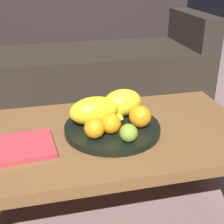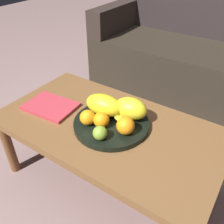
{
  "view_description": "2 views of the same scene",
  "coord_description": "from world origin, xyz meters",
  "px_view_note": "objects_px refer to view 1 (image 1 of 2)",
  "views": [
    {
      "loc": [
        -0.21,
        -0.98,
        0.94
      ],
      "look_at": [
        0.02,
        0.0,
        0.46
      ],
      "focal_mm": 50.82,
      "sensor_mm": 36.0,
      "label": 1
    },
    {
      "loc": [
        0.51,
        -0.72,
        1.09
      ],
      "look_at": [
        0.02,
        0.0,
        0.46
      ],
      "focal_mm": 39.18,
      "sensor_mm": 36.0,
      "label": 2
    }
  ],
  "objects_px": {
    "coffee_table": "(108,142)",
    "orange_front": "(112,123)",
    "apple_front": "(129,133)",
    "magazine": "(15,148)",
    "fruit_bowl": "(112,128)",
    "orange_right": "(94,128)",
    "banana_bunch": "(106,111)",
    "couch": "(82,60)",
    "melon_large_front": "(122,103)",
    "orange_left": "(140,117)",
    "melon_smaller_beside": "(94,111)"
  },
  "relations": [
    {
      "from": "melon_smaller_beside",
      "to": "magazine",
      "type": "distance_m",
      "value": 0.3
    },
    {
      "from": "orange_right",
      "to": "banana_bunch",
      "type": "relative_size",
      "value": 0.44
    },
    {
      "from": "fruit_bowl",
      "to": "orange_front",
      "type": "relative_size",
      "value": 4.91
    },
    {
      "from": "couch",
      "to": "melon_smaller_beside",
      "type": "bearing_deg",
      "value": -95.73
    },
    {
      "from": "melon_smaller_beside",
      "to": "melon_large_front",
      "type": "bearing_deg",
      "value": 21.35
    },
    {
      "from": "banana_bunch",
      "to": "magazine",
      "type": "relative_size",
      "value": 0.64
    },
    {
      "from": "orange_right",
      "to": "apple_front",
      "type": "relative_size",
      "value": 1.15
    },
    {
      "from": "melon_smaller_beside",
      "to": "magazine",
      "type": "xyz_separation_m",
      "value": [
        -0.28,
        -0.08,
        -0.07
      ]
    },
    {
      "from": "orange_left",
      "to": "orange_right",
      "type": "bearing_deg",
      "value": -166.53
    },
    {
      "from": "banana_bunch",
      "to": "orange_right",
      "type": "bearing_deg",
      "value": -116.44
    },
    {
      "from": "couch",
      "to": "apple_front",
      "type": "height_order",
      "value": "couch"
    },
    {
      "from": "fruit_bowl",
      "to": "couch",
      "type": "bearing_deg",
      "value": 87.19
    },
    {
      "from": "orange_left",
      "to": "orange_right",
      "type": "height_order",
      "value": "orange_left"
    },
    {
      "from": "fruit_bowl",
      "to": "orange_left",
      "type": "distance_m",
      "value": 0.11
    },
    {
      "from": "orange_left",
      "to": "orange_right",
      "type": "distance_m",
      "value": 0.17
    },
    {
      "from": "orange_right",
      "to": "apple_front",
      "type": "distance_m",
      "value": 0.11
    },
    {
      "from": "melon_large_front",
      "to": "melon_smaller_beside",
      "type": "relative_size",
      "value": 0.83
    },
    {
      "from": "melon_smaller_beside",
      "to": "apple_front",
      "type": "xyz_separation_m",
      "value": [
        0.09,
        -0.15,
        -0.02
      ]
    },
    {
      "from": "couch",
      "to": "banana_bunch",
      "type": "height_order",
      "value": "couch"
    },
    {
      "from": "fruit_bowl",
      "to": "melon_large_front",
      "type": "height_order",
      "value": "melon_large_front"
    },
    {
      "from": "fruit_bowl",
      "to": "orange_right",
      "type": "relative_size",
      "value": 4.95
    },
    {
      "from": "orange_right",
      "to": "couch",
      "type": "bearing_deg",
      "value": 83.92
    },
    {
      "from": "melon_large_front",
      "to": "apple_front",
      "type": "xyz_separation_m",
      "value": [
        -0.03,
        -0.19,
        -0.02
      ]
    },
    {
      "from": "coffee_table",
      "to": "orange_front",
      "type": "distance_m",
      "value": 0.12
    },
    {
      "from": "coffee_table",
      "to": "couch",
      "type": "relative_size",
      "value": 0.61
    },
    {
      "from": "couch",
      "to": "orange_left",
      "type": "height_order",
      "value": "couch"
    },
    {
      "from": "orange_front",
      "to": "orange_right",
      "type": "relative_size",
      "value": 1.01
    },
    {
      "from": "couch",
      "to": "fruit_bowl",
      "type": "distance_m",
      "value": 1.21
    },
    {
      "from": "couch",
      "to": "orange_left",
      "type": "distance_m",
      "value": 1.25
    },
    {
      "from": "orange_front",
      "to": "magazine",
      "type": "height_order",
      "value": "orange_front"
    },
    {
      "from": "orange_left",
      "to": "couch",
      "type": "bearing_deg",
      "value": 91.56
    },
    {
      "from": "melon_large_front",
      "to": "orange_left",
      "type": "relative_size",
      "value": 1.92
    },
    {
      "from": "fruit_bowl",
      "to": "magazine",
      "type": "distance_m",
      "value": 0.34
    },
    {
      "from": "coffee_table",
      "to": "banana_bunch",
      "type": "relative_size",
      "value": 6.55
    },
    {
      "from": "coffee_table",
      "to": "couch",
      "type": "bearing_deg",
      "value": 86.39
    },
    {
      "from": "melon_smaller_beside",
      "to": "magazine",
      "type": "relative_size",
      "value": 0.73
    },
    {
      "from": "orange_front",
      "to": "apple_front",
      "type": "bearing_deg",
      "value": -60.13
    },
    {
      "from": "coffee_table",
      "to": "apple_front",
      "type": "height_order",
      "value": "apple_front"
    },
    {
      "from": "orange_right",
      "to": "magazine",
      "type": "distance_m",
      "value": 0.27
    },
    {
      "from": "orange_front",
      "to": "fruit_bowl",
      "type": "bearing_deg",
      "value": 76.75
    },
    {
      "from": "melon_large_front",
      "to": "orange_front",
      "type": "bearing_deg",
      "value": -119.02
    },
    {
      "from": "banana_bunch",
      "to": "melon_large_front",
      "type": "bearing_deg",
      "value": 5.82
    },
    {
      "from": "couch",
      "to": "orange_right",
      "type": "bearing_deg",
      "value": -96.08
    },
    {
      "from": "melon_large_front",
      "to": "melon_smaller_beside",
      "type": "height_order",
      "value": "same"
    },
    {
      "from": "melon_smaller_beside",
      "to": "orange_front",
      "type": "bearing_deg",
      "value": -60.09
    },
    {
      "from": "melon_smaller_beside",
      "to": "orange_left",
      "type": "height_order",
      "value": "melon_smaller_beside"
    },
    {
      "from": "apple_front",
      "to": "magazine",
      "type": "distance_m",
      "value": 0.37
    },
    {
      "from": "orange_front",
      "to": "orange_left",
      "type": "relative_size",
      "value": 0.89
    },
    {
      "from": "orange_right",
      "to": "banana_bunch",
      "type": "height_order",
      "value": "orange_right"
    },
    {
      "from": "orange_left",
      "to": "orange_right",
      "type": "xyz_separation_m",
      "value": [
        -0.17,
        -0.04,
        -0.0
      ]
    }
  ]
}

